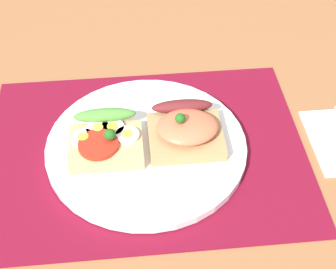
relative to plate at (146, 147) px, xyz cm
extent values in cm
cube|color=#915A35|center=(0.00, 0.00, -2.49)|extent=(120.00, 90.00, 3.20)
cube|color=maroon|center=(0.00, 0.00, -0.74)|extent=(43.83, 32.99, 0.30)
cylinder|color=white|center=(0.00, 0.00, 0.00)|extent=(27.53, 27.53, 1.17)
cube|color=tan|center=(-5.40, -0.78, 1.42)|extent=(9.79, 7.81, 1.66)
cylinder|color=red|center=(-6.34, -1.42, 2.55)|extent=(5.37, 5.37, 0.60)
ellipsoid|color=#4B8B35|center=(-5.40, 3.52, 3.15)|extent=(8.62, 2.20, 1.80)
sphere|color=#1E5919|center=(-4.72, -0.78, 3.65)|extent=(1.60, 1.60, 1.60)
cylinder|color=white|center=(-8.34, 0.23, 2.50)|extent=(3.23, 3.23, 0.50)
cylinder|color=yellow|center=(-8.34, 0.23, 2.83)|extent=(1.45, 1.45, 0.16)
cylinder|color=white|center=(-6.38, 1.54, 2.50)|extent=(3.23, 3.23, 0.50)
cylinder|color=yellow|center=(-6.38, 1.54, 2.83)|extent=(1.45, 1.45, 0.16)
cylinder|color=white|center=(-4.42, 1.56, 2.50)|extent=(3.23, 3.23, 0.50)
cylinder|color=yellow|center=(-4.42, 1.56, 2.83)|extent=(1.45, 1.45, 0.16)
cylinder|color=white|center=(-2.46, 0.46, 2.50)|extent=(3.23, 3.23, 0.50)
cylinder|color=yellow|center=(-2.46, 0.46, 2.83)|extent=(1.45, 1.45, 0.16)
cube|color=#A58151|center=(5.40, -0.47, 1.44)|extent=(10.09, 8.58, 1.71)
ellipsoid|color=#F06441|center=(5.59, -0.10, 3.28)|extent=(8.27, 6.86, 1.97)
ellipsoid|color=maroon|center=(5.40, 4.22, 3.20)|extent=(8.57, 2.20, 1.80)
sphere|color=#1E5919|center=(4.60, 0.13, 4.97)|extent=(1.40, 1.40, 1.40)
camera|label=1|loc=(-1.65, -47.57, 50.75)|focal=54.02mm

